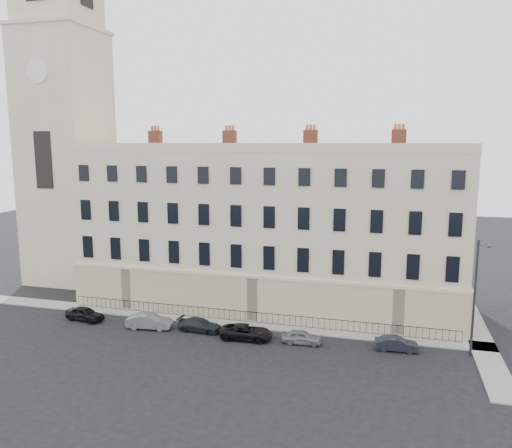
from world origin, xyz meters
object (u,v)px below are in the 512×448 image
at_px(car_a, 85,314).
at_px(streetlamp, 476,293).
at_px(car_c, 200,325).
at_px(car_f, 397,344).
at_px(car_d, 246,332).
at_px(car_b, 149,321).
at_px(car_e, 302,337).

relative_size(car_a, streetlamp, 0.41).
xyz_separation_m(car_c, car_f, (16.10, 0.21, -0.01)).
height_order(car_a, car_f, car_a).
relative_size(car_d, streetlamp, 0.48).
height_order(car_c, streetlamp, streetlamp).
distance_m(car_f, streetlamp, 6.98).
xyz_separation_m(car_b, car_e, (13.24, 0.19, -0.10)).
bearing_deg(car_c, streetlamp, -86.11).
bearing_deg(car_b, car_c, -90.67).
bearing_deg(car_d, car_f, -88.85).
xyz_separation_m(car_c, car_e, (8.83, -0.35, -0.00)).
height_order(car_a, car_b, car_b).
bearing_deg(car_d, car_b, 86.69).
relative_size(car_d, car_f, 1.30).
distance_m(car_d, car_e, 4.54).
distance_m(car_a, car_e, 19.78).
relative_size(car_b, car_e, 1.22).
bearing_deg(car_a, car_c, -81.21).
distance_m(car_a, car_f, 27.06).
distance_m(car_a, car_c, 10.96).
bearing_deg(car_c, car_b, 99.33).
xyz_separation_m(car_d, car_e, (4.53, 0.26, -0.05)).
relative_size(car_c, car_f, 1.15).
bearing_deg(car_d, car_e, -89.59).
height_order(car_b, car_f, car_b).
height_order(car_d, car_f, car_d).
bearing_deg(streetlamp, car_f, -158.21).
distance_m(car_e, streetlamp, 13.46).
distance_m(car_d, streetlamp, 17.80).
bearing_deg(car_d, car_c, 79.06).
distance_m(car_e, car_f, 7.30).
height_order(car_c, car_d, car_d).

